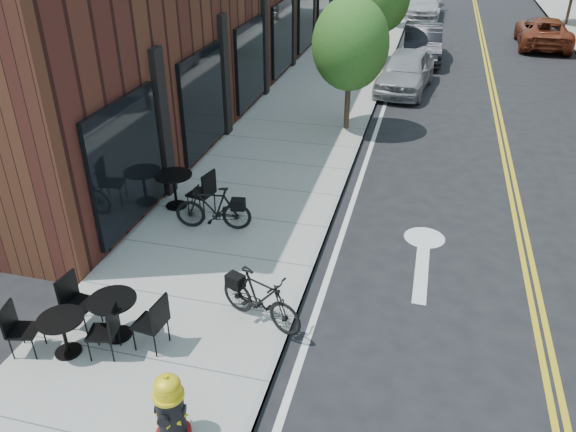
% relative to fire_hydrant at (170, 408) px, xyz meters
% --- Properties ---
extents(ground, '(120.00, 120.00, 0.00)m').
position_rel_fire_hydrant_xyz_m(ground, '(0.95, 2.69, -0.62)').
color(ground, black).
rests_on(ground, ground).
extents(sidewalk_near, '(4.00, 70.00, 0.12)m').
position_rel_fire_hydrant_xyz_m(sidewalk_near, '(-1.05, 12.69, -0.56)').
color(sidewalk_near, '#9E9B93').
rests_on(sidewalk_near, ground).
extents(tree_near_a, '(2.20, 2.20, 3.81)m').
position_rel_fire_hydrant_xyz_m(tree_near_a, '(0.35, 11.69, 1.99)').
color(tree_near_a, '#382B1E').
rests_on(tree_near_a, sidewalk_near).
extents(fire_hydrant, '(0.54, 0.54, 1.05)m').
position_rel_fire_hydrant_xyz_m(fire_hydrant, '(0.00, 0.00, 0.00)').
color(fire_hydrant, maroon).
rests_on(fire_hydrant, sidewalk_near).
extents(bicycle_left, '(1.66, 0.68, 0.97)m').
position_rel_fire_hydrant_xyz_m(bicycle_left, '(-1.38, 5.08, -0.02)').
color(bicycle_left, black).
rests_on(bicycle_left, sidewalk_near).
extents(bicycle_right, '(1.65, 1.02, 0.96)m').
position_rel_fire_hydrant_xyz_m(bicycle_right, '(0.45, 2.43, -0.02)').
color(bicycle_right, black).
rests_on(bicycle_right, sidewalk_near).
extents(bistro_set_a, '(1.65, 0.82, 0.87)m').
position_rel_fire_hydrant_xyz_m(bistro_set_a, '(-2.22, 1.01, -0.06)').
color(bistro_set_a, black).
rests_on(bistro_set_a, sidewalk_near).
extents(bistro_set_b, '(1.77, 0.83, 0.94)m').
position_rel_fire_hydrant_xyz_m(bistro_set_b, '(-1.66, 1.54, -0.03)').
color(bistro_set_b, black).
rests_on(bistro_set_b, sidewalk_near).
extents(bistro_set_c, '(1.96, 0.99, 1.03)m').
position_rel_fire_hydrant_xyz_m(bistro_set_c, '(-2.56, 5.77, 0.02)').
color(bistro_set_c, black).
rests_on(bistro_set_c, sidewalk_near).
extents(parked_car_a, '(2.16, 4.41, 1.45)m').
position_rel_fire_hydrant_xyz_m(parked_car_a, '(1.75, 16.36, 0.11)').
color(parked_car_a, '#93949A').
rests_on(parked_car_a, ground).
extents(parked_car_b, '(1.82, 4.56, 1.48)m').
position_rel_fire_hydrant_xyz_m(parked_car_b, '(2.11, 21.01, 0.12)').
color(parked_car_b, black).
rests_on(parked_car_b, ground).
extents(parked_car_c, '(2.02, 4.85, 1.40)m').
position_rel_fire_hydrant_xyz_m(parked_car_c, '(1.75, 31.63, 0.08)').
color(parked_car_c, silver).
rests_on(parked_car_c, ground).
extents(parked_car_far, '(2.36, 4.92, 1.35)m').
position_rel_fire_hydrant_xyz_m(parked_car_far, '(7.56, 25.11, 0.06)').
color(parked_car_far, maroon).
rests_on(parked_car_far, ground).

